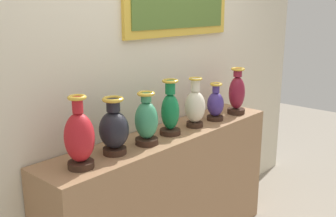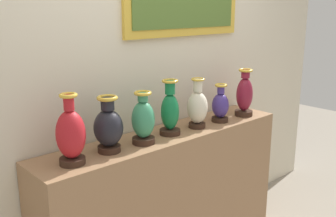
# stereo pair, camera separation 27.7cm
# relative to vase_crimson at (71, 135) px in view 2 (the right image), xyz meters

# --- Properties ---
(display_shelf) EXTENTS (2.04, 0.41, 1.00)m
(display_shelf) POSITION_rel_vase_crimson_xyz_m (0.79, 0.04, -0.68)
(display_shelf) COLOR #99704C
(display_shelf) RESTS_ON ground_plane
(back_wall) EXTENTS (4.42, 0.14, 2.93)m
(back_wall) POSITION_rel_vase_crimson_xyz_m (0.79, 0.31, 0.30)
(back_wall) COLOR beige
(back_wall) RESTS_ON ground_plane
(vase_crimson) EXTENTS (0.17, 0.17, 0.42)m
(vase_crimson) POSITION_rel_vase_crimson_xyz_m (0.00, 0.00, 0.00)
(vase_crimson) COLOR #382319
(vase_crimson) RESTS_ON display_shelf
(vase_onyx) EXTENTS (0.18, 0.18, 0.36)m
(vase_onyx) POSITION_rel_vase_crimson_xyz_m (0.27, 0.02, -0.02)
(vase_onyx) COLOR #382319
(vase_onyx) RESTS_ON display_shelf
(vase_jade) EXTENTS (0.15, 0.15, 0.35)m
(vase_jade) POSITION_rel_vase_crimson_xyz_m (0.53, 0.00, -0.02)
(vase_jade) COLOR #382319
(vase_jade) RESTS_ON display_shelf
(vase_emerald) EXTENTS (0.15, 0.15, 0.40)m
(vase_emerald) POSITION_rel_vase_crimson_xyz_m (0.78, 0.02, -0.01)
(vase_emerald) COLOR #382319
(vase_emerald) RESTS_ON display_shelf
(vase_ivory) EXTENTS (0.15, 0.15, 0.38)m
(vase_ivory) POSITION_rel_vase_crimson_xyz_m (1.05, 0.01, -0.02)
(vase_ivory) COLOR #382319
(vase_ivory) RESTS_ON display_shelf
(vase_indigo) EXTENTS (0.13, 0.13, 0.30)m
(vase_indigo) POSITION_rel_vase_crimson_xyz_m (1.30, -0.01, -0.05)
(vase_indigo) COLOR #382319
(vase_indigo) RESTS_ON display_shelf
(vase_burgundy) EXTENTS (0.15, 0.15, 0.39)m
(vase_burgundy) POSITION_rel_vase_crimson_xyz_m (1.57, -0.03, -0.00)
(vase_burgundy) COLOR #382319
(vase_burgundy) RESTS_ON display_shelf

